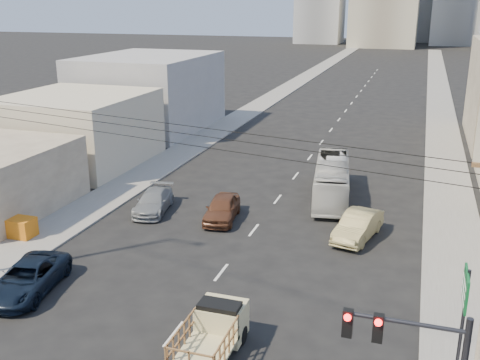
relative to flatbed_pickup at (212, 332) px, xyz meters
The scene contains 14 objects.
sidewalk_left 70.32m from the flatbed_pickup, 101.38° to the left, with size 3.50×180.00×0.12m, color slate.
sidewalk_right 69.61m from the flatbed_pickup, 82.05° to the left, with size 3.50×180.00×0.12m, color slate.
lane_dashes 51.99m from the flatbed_pickup, 92.35° to the left, with size 0.15×104.00×0.01m.
flatbed_pickup is the anchor object (origin of this frame).
navy_pickup 10.59m from the flatbed_pickup, 168.53° to the left, with size 2.47×5.35×1.49m, color black.
city_bus 20.49m from the flatbed_pickup, 85.87° to the left, with size 2.31×9.89×2.76m, color #BCBCB8.
sedan_brown 14.73m from the flatbed_pickup, 108.16° to the left, with size 1.87×4.65×1.58m, color #59311F.
sedan_tan 14.27m from the flatbed_pickup, 73.15° to the left, with size 1.70×4.87×1.60m, color #9A8D5A.
sedan_grey 16.93m from the flatbed_pickup, 124.14° to the left, with size 1.97×4.83×1.40m, color gray.
green_sign 9.42m from the flatbed_pickup, ahead, with size 0.18×1.60×5.00m.
overhead_wires 8.17m from the flatbed_pickup, 168.57° to the left, with size 23.01×5.02×0.72m.
crate_stack 16.88m from the flatbed_pickup, 153.68° to the left, with size 1.80×1.20×1.14m.
bldg_left_mid 31.24m from the flatbed_pickup, 132.66° to the left, with size 11.00×12.00×6.00m, color beige.
bldg_left_far 43.76m from the flatbed_pickup, 119.69° to the left, with size 12.00×16.00×8.00m, color gray.
Camera 1 is at (9.10, -16.94, 13.54)m, focal length 42.00 mm.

